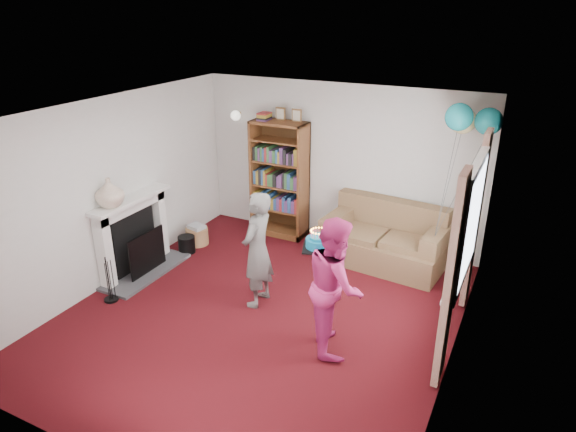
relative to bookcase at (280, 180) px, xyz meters
The scene contains 16 objects.
ground 2.64m from the bookcase, 68.39° to the right, with size 5.00×5.00×0.00m, color #32070B.
wall_back 0.99m from the bookcase, 12.89° to the left, with size 4.50×0.02×2.50m, color silver.
wall_left 2.69m from the bookcase, 120.36° to the right, with size 0.02×5.00×2.50m, color silver.
wall_right 3.93m from the bookcase, 35.96° to the right, with size 0.02×5.00×2.50m, color silver.
ceiling 2.94m from the bookcase, 68.39° to the right, with size 4.50×5.00×0.01m, color white.
fireplace 2.45m from the bookcase, 119.14° to the right, with size 0.55×1.80×1.12m.
window_bay 3.56m from the bookcase, 28.63° to the right, with size 0.14×2.02×2.20m.
wall_sconce 1.27m from the bookcase, behind, with size 0.16×0.23×0.16m.
bookcase is the anchor object (origin of this frame).
sofa 1.97m from the bookcase, ahead, with size 1.70×0.90×0.90m.
wicker_basket 1.60m from the bookcase, 135.02° to the right, with size 0.36×0.36×0.33m.
person_striped 2.20m from the bookcase, 70.08° to the right, with size 0.55×0.36×1.50m, color black.
person_magenta 3.13m from the bookcase, 51.76° to the right, with size 0.75×0.59×1.55m, color #B72465.
birthday_cake 2.81m from the bookcase, 53.95° to the right, with size 0.34×0.34×0.22m.
balloons 3.10m from the bookcase, ahead, with size 0.67×0.72×1.79m.
mantel_vase 2.76m from the bookcase, 116.24° to the right, with size 0.37×0.37×0.38m, color beige.
Camera 1 is at (2.71, -4.67, 3.59)m, focal length 32.00 mm.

